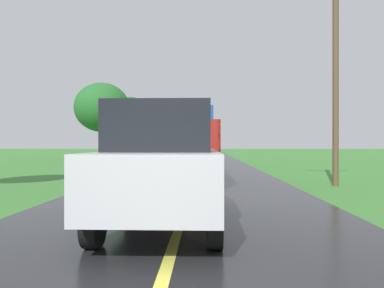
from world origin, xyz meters
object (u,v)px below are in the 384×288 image
banana_truck_far (193,143)px  roadside_tree_far_left (130,116)px  banana_truck_near (186,142)px  utility_pole_roadside (336,75)px  following_car (164,165)px  roadside_tree_mid_right (102,108)px

banana_truck_far → roadside_tree_far_left: bearing=135.9°
banana_truck_near → roadside_tree_far_left: bearing=108.5°
utility_pole_roadside → following_car: bearing=-127.2°
banana_truck_far → utility_pole_roadside: 13.50m
utility_pole_roadside → banana_truck_far: bearing=112.8°
banana_truck_far → following_car: banana_truck_far is taller
banana_truck_far → following_car: 18.90m
roadside_tree_mid_right → banana_truck_far: bearing=-30.8°
banana_truck_far → banana_truck_near: bearing=-89.6°
banana_truck_near → utility_pole_roadside: (5.08, -1.35, 2.23)m
roadside_tree_mid_right → roadside_tree_far_left: 2.27m
banana_truck_near → roadside_tree_far_left: roadside_tree_far_left is taller
banana_truck_near → banana_truck_far: bearing=90.4°
roadside_tree_far_left → following_car: roadside_tree_far_left is taller
banana_truck_near → utility_pole_roadside: 5.71m
utility_pole_roadside → roadside_tree_far_left: (-10.46, 17.40, -0.02)m
banana_truck_far → roadside_tree_far_left: (-5.29, 5.13, 2.22)m
banana_truck_far → roadside_tree_mid_right: size_ratio=0.93×
roadside_tree_far_left → following_car: 24.77m
banana_truck_far → utility_pole_roadside: size_ratio=0.86×
utility_pole_roadside → roadside_tree_far_left: size_ratio=1.30×
utility_pole_roadside → roadside_tree_mid_right: size_ratio=1.09×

